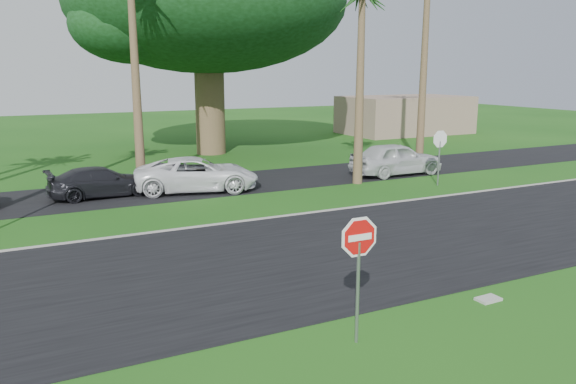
{
  "coord_description": "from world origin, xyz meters",
  "views": [
    {
      "loc": [
        -5.04,
        -11.3,
        5.11
      ],
      "look_at": [
        1.65,
        2.3,
        1.8
      ],
      "focal_mm": 35.0,
      "sensor_mm": 36.0,
      "label": 1
    }
  ],
  "objects_px": {
    "car_minivan": "(197,175)",
    "car_pickup": "(396,159)",
    "stop_sign_near": "(359,254)",
    "stop_sign_far": "(440,146)",
    "car_dark": "(101,182)"
  },
  "relations": [
    {
      "from": "stop_sign_near",
      "to": "car_minivan",
      "type": "xyz_separation_m",
      "value": [
        1.37,
        14.58,
        -1.05
      ]
    },
    {
      "from": "car_dark",
      "to": "car_minivan",
      "type": "relative_size",
      "value": 0.81
    },
    {
      "from": "stop_sign_near",
      "to": "car_minivan",
      "type": "height_order",
      "value": "stop_sign_near"
    },
    {
      "from": "car_minivan",
      "to": "stop_sign_near",
      "type": "bearing_deg",
      "value": -171.06
    },
    {
      "from": "stop_sign_near",
      "to": "car_minivan",
      "type": "relative_size",
      "value": 0.5
    },
    {
      "from": "car_dark",
      "to": "car_pickup",
      "type": "bearing_deg",
      "value": -99.07
    },
    {
      "from": "car_dark",
      "to": "car_minivan",
      "type": "bearing_deg",
      "value": -103.35
    },
    {
      "from": "stop_sign_far",
      "to": "stop_sign_near",
      "type": "bearing_deg",
      "value": 43.73
    },
    {
      "from": "car_dark",
      "to": "car_pickup",
      "type": "relative_size",
      "value": 0.9
    },
    {
      "from": "car_minivan",
      "to": "car_dark",
      "type": "bearing_deg",
      "value": 94.61
    },
    {
      "from": "stop_sign_far",
      "to": "car_minivan",
      "type": "bearing_deg",
      "value": -19.44
    },
    {
      "from": "car_minivan",
      "to": "car_pickup",
      "type": "relative_size",
      "value": 1.11
    },
    {
      "from": "stop_sign_near",
      "to": "stop_sign_far",
      "type": "bearing_deg",
      "value": 43.73
    },
    {
      "from": "car_dark",
      "to": "stop_sign_far",
      "type": "bearing_deg",
      "value": -110.48
    },
    {
      "from": "stop_sign_far",
      "to": "car_minivan",
      "type": "distance_m",
      "value": 10.79
    }
  ]
}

